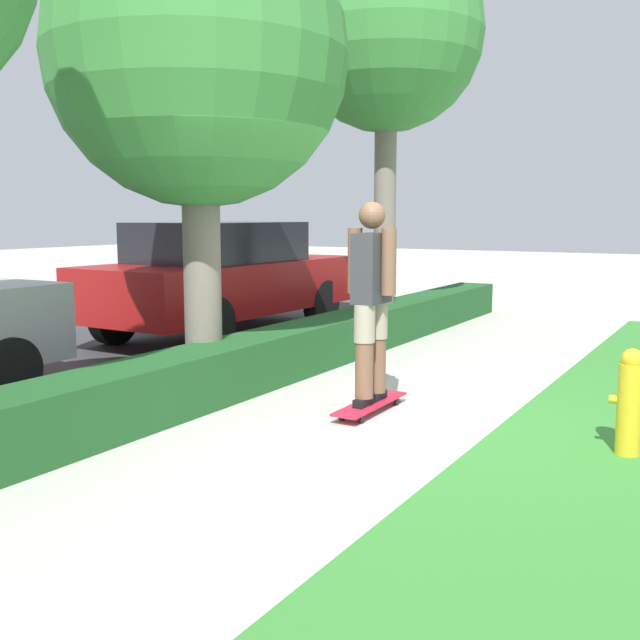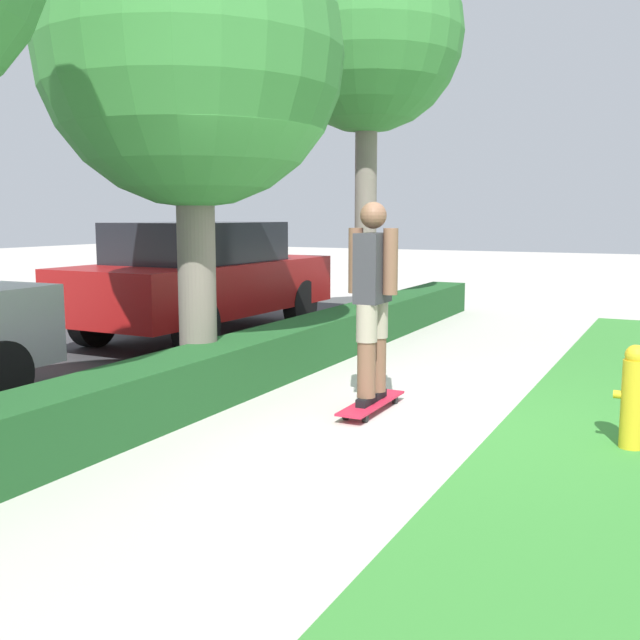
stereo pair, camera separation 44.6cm
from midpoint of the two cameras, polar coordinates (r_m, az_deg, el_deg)
ground_plane at (r=6.54m, az=6.42°, el=-7.31°), size 60.00×60.00×0.00m
street_asphalt at (r=9.04m, az=-18.74°, el=-3.38°), size 14.65×5.00×0.01m
hedge_row at (r=7.26m, az=-5.20°, el=-3.70°), size 14.65×0.60×0.51m
skateboard at (r=6.64m, az=5.79°, el=-6.42°), size 1.03×0.24×0.09m
skater_person at (r=6.47m, az=5.91°, el=1.74°), size 0.51×0.45×1.75m
tree_mid at (r=7.43m, az=-7.53°, el=19.20°), size 2.83×2.83×4.62m
tree_far at (r=10.79m, az=6.38°, el=20.66°), size 2.60×2.60×5.44m
parked_car_middle at (r=10.74m, az=-6.25°, el=3.32°), size 4.40×1.91×1.62m
fire_hydrant at (r=5.90m, az=24.58°, el=-5.73°), size 0.17×0.28×0.79m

